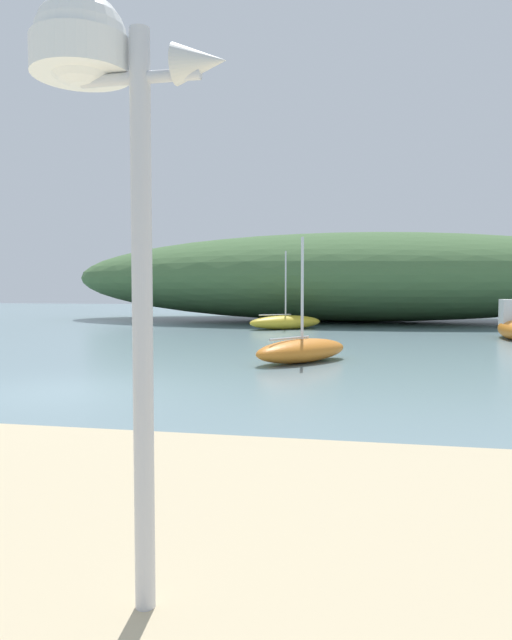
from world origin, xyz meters
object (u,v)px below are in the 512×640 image
Objects in this scene: motorboat_centre_water at (512,325)px; sailboat_near_shore at (302,350)px; mast_structure at (99,95)px; sailboat_inner_mooring at (286,322)px.

sailboat_near_shore is at bearing -129.23° from motorboat_centre_water.
mast_structure reaches higher than motorboat_centre_water.
sailboat_near_shore is (-0.40, 13.22, -2.88)m from mast_structure.
motorboat_centre_water is at bearing 72.39° from mast_structure.
sailboat_inner_mooring is 10.61m from motorboat_centre_water.
motorboat_centre_water is (7.53, 9.22, 0.24)m from sailboat_near_shore.
sailboat_inner_mooring is at bearing 96.11° from mast_structure.
mast_structure is 0.92× the size of sailboat_inner_mooring.
motorboat_centre_water is (7.12, 22.45, -2.64)m from mast_structure.
mast_structure is 13.54m from sailboat_near_shore.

